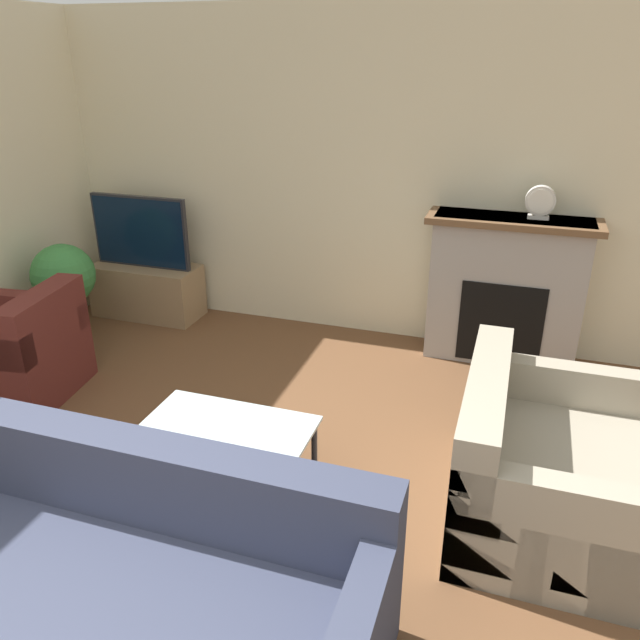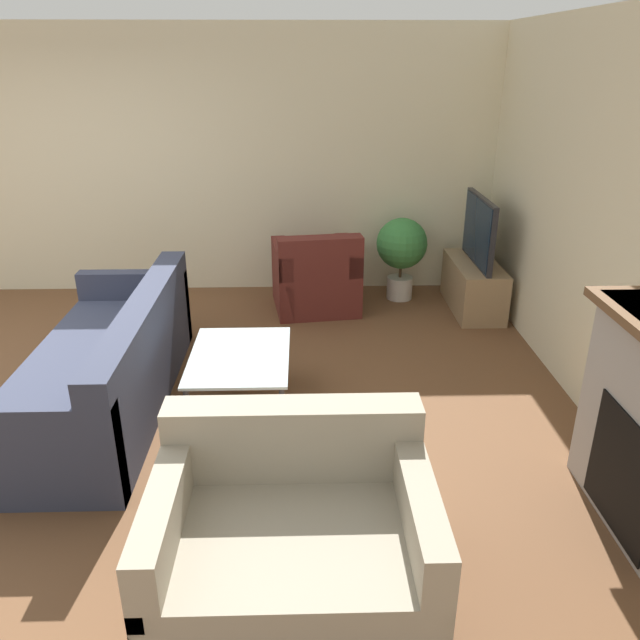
% 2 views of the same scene
% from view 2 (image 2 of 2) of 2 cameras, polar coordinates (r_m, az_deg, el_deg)
% --- Properties ---
extents(wall_back, '(8.00, 0.06, 2.70)m').
position_cam_2_polar(wall_back, '(4.68, 24.59, 8.13)').
color(wall_back, beige).
rests_on(wall_back, ground_plane).
extents(wall_left, '(0.06, 7.30, 2.70)m').
position_cam_2_polar(wall_left, '(6.69, -2.86, 14.09)').
color(wall_left, beige).
rests_on(wall_left, ground_plane).
extents(tv_stand, '(1.01, 0.44, 0.49)m').
position_cam_2_polar(tv_stand, '(6.48, 13.86, 3.03)').
color(tv_stand, '#997A56').
rests_on(tv_stand, ground_plane).
extents(tv, '(0.95, 0.06, 0.66)m').
position_cam_2_polar(tv, '(6.31, 14.33, 7.93)').
color(tv, '#232328').
rests_on(tv, tv_stand).
extents(couch_sectional, '(2.38, 0.93, 0.82)m').
position_cam_2_polar(couch_sectional, '(4.79, -18.98, -4.34)').
color(couch_sectional, '#33384C').
rests_on(couch_sectional, ground_plane).
extents(couch_loveseat, '(0.99, 1.27, 0.82)m').
position_cam_2_polar(couch_loveseat, '(3.11, -2.44, -19.43)').
color(couch_loveseat, '#9E937F').
rests_on(couch_loveseat, ground_plane).
extents(armchair_by_window, '(0.90, 0.91, 0.82)m').
position_cam_2_polar(armchair_by_window, '(6.28, -0.37, 3.65)').
color(armchair_by_window, '#5B231E').
rests_on(armchair_by_window, ground_plane).
extents(coffee_table, '(0.96, 0.70, 0.42)m').
position_cam_2_polar(coffee_table, '(4.50, -7.34, -3.61)').
color(coffee_table, '#333338').
rests_on(coffee_table, ground_plane).
extents(potted_plant, '(0.52, 0.52, 0.86)m').
position_cam_2_polar(potted_plant, '(6.54, 7.47, 6.53)').
color(potted_plant, beige).
rests_on(potted_plant, ground_plane).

